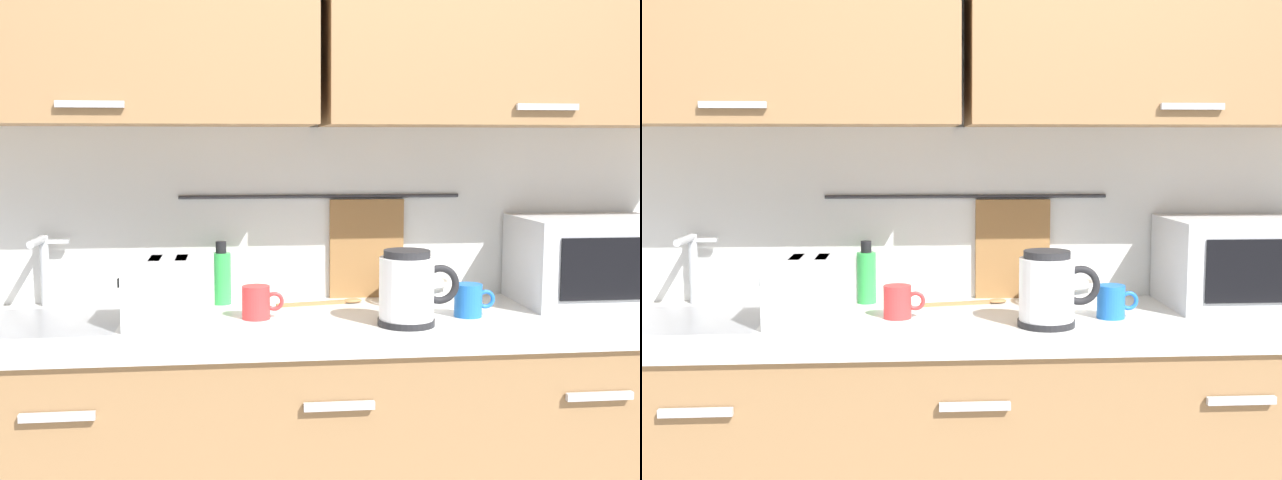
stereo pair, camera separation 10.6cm
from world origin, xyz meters
The scene contains 11 objects.
counter_unit centered at (-0.01, 0.30, 0.46)m, with size 2.53×0.64×0.90m.
back_wall_assembly centered at (0.00, 0.53, 1.52)m, with size 3.70×0.41×2.50m.
sink_faucet centered at (-0.83, 0.53, 1.04)m, with size 0.09×0.17×0.22m.
microwave centered at (0.86, 0.41, 1.04)m, with size 0.46×0.35×0.27m.
electric_kettle centered at (0.22, 0.17, 1.00)m, with size 0.23×0.16×0.21m.
dish_soap_bottle centered at (-0.30, 0.52, 0.99)m, with size 0.06×0.06×0.20m.
mug_near_sink centered at (-0.19, 0.30, 0.95)m, with size 0.12×0.08×0.09m.
mixing_bowl centered at (0.31, 0.46, 0.94)m, with size 0.21×0.21×0.08m.
toaster centered at (-0.43, 0.23, 1.00)m, with size 0.26×0.17×0.19m.
mug_by_kettle centered at (0.42, 0.26, 0.95)m, with size 0.12×0.08×0.09m.
wooden_spoon centered at (0.04, 0.48, 0.91)m, with size 0.28×0.07×0.01m.
Camera 1 is at (-0.26, -1.87, 1.39)m, focal length 43.44 mm.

